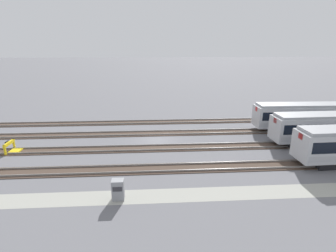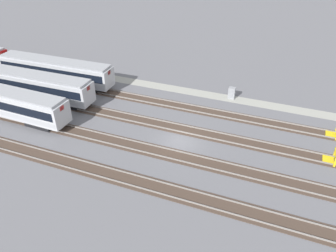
{
  "view_description": "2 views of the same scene",
  "coord_description": "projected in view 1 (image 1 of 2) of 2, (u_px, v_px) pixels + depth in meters",
  "views": [
    {
      "loc": [
        -0.56,
        -29.8,
        11.23
      ],
      "look_at": [
        1.37,
        -0.0,
        1.8
      ],
      "focal_mm": 28.0,
      "sensor_mm": 36.0,
      "label": 1
    },
    {
      "loc": [
        -9.59,
        28.08,
        21.36
      ],
      "look_at": [
        1.37,
        -0.0,
        1.8
      ],
      "focal_mm": 35.0,
      "sensor_mm": 36.0,
      "label": 2
    }
  ],
  "objects": [
    {
      "name": "ground_plane",
      "position": [
        157.0,
        140.0,
        31.77
      ],
      "size": [
        400.0,
        400.0,
        0.0
      ],
      "primitive_type": "plane",
      "color": "slate"
    },
    {
      "name": "service_walkway",
      "position": [
        160.0,
        196.0,
        20.2
      ],
      "size": [
        54.0,
        2.0,
        0.01
      ],
      "primitive_type": "cube",
      "color": "#9E9E93",
      "rests_on": "ground"
    },
    {
      "name": "rail_track_nearest",
      "position": [
        159.0,
        168.0,
        24.53
      ],
      "size": [
        90.0,
        2.23,
        0.21
      ],
      "color": "#47382D",
      "rests_on": "ground"
    },
    {
      "name": "rail_track_near_inner",
      "position": [
        157.0,
        148.0,
        29.35
      ],
      "size": [
        90.0,
        2.24,
        0.21
      ],
      "color": "#47382D",
      "rests_on": "ground"
    },
    {
      "name": "rail_track_middle",
      "position": [
        156.0,
        133.0,
        34.17
      ],
      "size": [
        90.0,
        2.24,
        0.21
      ],
      "color": "#47382D",
      "rests_on": "ground"
    },
    {
      "name": "rail_track_far_inner",
      "position": [
        156.0,
        122.0,
        38.99
      ],
      "size": [
        90.0,
        2.23,
        0.21
      ],
      "color": "#47382D",
      "rests_on": "ground"
    },
    {
      "name": "subway_car_front_row_rightmost",
      "position": [
        322.0,
        116.0,
        34.88
      ],
      "size": [
        18.06,
        3.25,
        3.7
      ],
      "color": "#B7BABF",
      "rests_on": "ground"
    },
    {
      "name": "bumper_stop_near_inner_track",
      "position": [
        12.0,
        147.0,
        28.24
      ],
      "size": [
        1.36,
        2.01,
        1.22
      ],
      "color": "yellow",
      "rests_on": "ground"
    },
    {
      "name": "electrical_cabinet",
      "position": [
        118.0,
        190.0,
        19.56
      ],
      "size": [
        0.9,
        0.73,
        1.6
      ],
      "color": "gray",
      "rests_on": "ground"
    }
  ]
}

